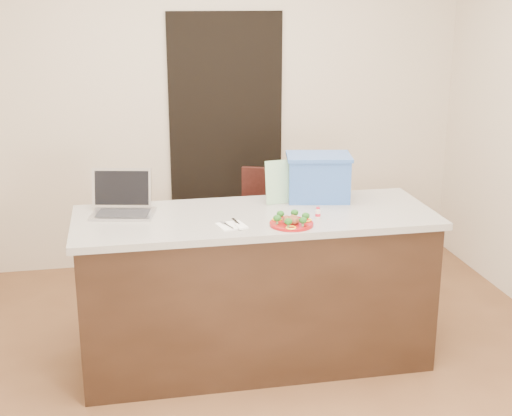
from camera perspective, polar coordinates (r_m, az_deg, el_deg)
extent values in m
plane|color=brown|center=(4.22, 0.62, -13.53)|extent=(4.00, 4.00, 0.00)
plane|color=beige|center=(5.66, -3.48, 8.89)|extent=(4.00, 0.00, 4.00)
plane|color=beige|center=(1.90, 13.20, -8.01)|extent=(4.00, 0.00, 4.00)
cube|color=black|center=(5.72, -2.39, 5.42)|extent=(0.90, 0.02, 2.00)
cube|color=black|center=(4.24, -0.05, -6.70)|extent=(2.00, 0.70, 0.88)
cube|color=beige|center=(4.07, -0.05, -0.76)|extent=(2.06, 0.76, 0.04)
cylinder|color=maroon|center=(3.88, 2.85, -1.29)|extent=(0.24, 0.24, 0.01)
torus|color=maroon|center=(3.87, 2.85, -1.22)|extent=(0.24, 0.24, 0.01)
sphere|color=brown|center=(3.87, 2.86, -0.94)|extent=(0.04, 0.04, 0.04)
sphere|color=brown|center=(3.84, 3.07, -1.07)|extent=(0.04, 0.04, 0.04)
sphere|color=brown|center=(3.86, 3.27, -1.01)|extent=(0.04, 0.04, 0.04)
sphere|color=brown|center=(3.87, 3.31, -0.92)|extent=(0.04, 0.04, 0.04)
sphere|color=brown|center=(3.89, 3.17, -0.84)|extent=(0.04, 0.04, 0.04)
sphere|color=brown|center=(3.90, 2.92, -0.80)|extent=(0.04, 0.04, 0.04)
sphere|color=brown|center=(3.89, 2.64, -0.81)|extent=(0.04, 0.04, 0.04)
sphere|color=brown|center=(3.88, 2.44, -0.87)|extent=(0.04, 0.04, 0.04)
sphere|color=brown|center=(3.86, 2.40, -0.96)|extent=(0.04, 0.04, 0.04)
sphere|color=brown|center=(3.85, 2.53, -1.04)|extent=(0.04, 0.04, 0.04)
ellipsoid|color=#144311|center=(3.92, 1.97, -0.47)|extent=(0.04, 0.04, 0.04)
ellipsoid|color=#144311|center=(3.84, 1.70, -0.82)|extent=(0.04, 0.04, 0.04)
ellipsoid|color=#144311|center=(3.79, 2.60, -1.09)|extent=(0.04, 0.04, 0.04)
ellipsoid|color=#144311|center=(3.81, 3.77, -0.99)|extent=(0.04, 0.04, 0.04)
ellipsoid|color=#144311|center=(3.89, 4.01, -0.63)|extent=(0.04, 0.04, 0.04)
ellipsoid|color=#144311|center=(3.94, 3.11, -0.38)|extent=(0.04, 0.04, 0.04)
torus|color=yellow|center=(3.92, 1.69, -0.90)|extent=(0.06, 0.06, 0.01)
torus|color=yellow|center=(3.78, 2.81, -1.57)|extent=(0.06, 0.06, 0.01)
torus|color=yellow|center=(3.92, 4.06, -0.95)|extent=(0.06, 0.06, 0.01)
cube|color=silver|center=(3.86, -1.97, -1.41)|extent=(0.17, 0.17, 0.01)
cube|color=silver|center=(3.84, -2.22, -1.43)|extent=(0.04, 0.10, 0.00)
cube|color=silver|center=(3.89, -2.35, -1.18)|extent=(0.04, 0.05, 0.00)
cube|color=white|center=(3.82, -1.42, -1.49)|extent=(0.03, 0.09, 0.01)
cube|color=silver|center=(3.91, -1.65, -1.06)|extent=(0.03, 0.11, 0.00)
cylinder|color=beige|center=(4.00, 4.97, -0.51)|extent=(0.03, 0.03, 0.05)
cylinder|color=beige|center=(3.99, 4.98, -0.12)|extent=(0.02, 0.02, 0.01)
cylinder|color=red|center=(3.99, 4.99, 0.01)|extent=(0.02, 0.02, 0.01)
cylinder|color=red|center=(4.00, 4.97, -0.54)|extent=(0.03, 0.03, 0.02)
cube|color=#B3B3B8|center=(4.12, -10.58, -0.46)|extent=(0.39, 0.31, 0.02)
cube|color=#B3B3B8|center=(4.20, -10.70, 1.61)|extent=(0.35, 0.13, 0.23)
cube|color=black|center=(4.19, -10.70, 1.59)|extent=(0.31, 0.11, 0.19)
cube|color=black|center=(4.10, -10.59, -0.40)|extent=(0.32, 0.22, 0.00)
cube|color=silver|center=(4.25, 1.94, 2.10)|extent=(0.19, 0.06, 0.26)
cube|color=#2C54A1|center=(4.34, 5.00, 2.33)|extent=(0.41, 0.32, 0.26)
cube|color=#2C54A1|center=(4.31, 5.05, 4.13)|extent=(0.43, 0.34, 0.02)
cube|color=black|center=(4.90, 1.78, -3.14)|extent=(0.55, 0.55, 0.04)
cube|color=black|center=(4.99, 1.31, 0.48)|extent=(0.42, 0.19, 0.49)
cylinder|color=black|center=(4.78, 0.08, -6.61)|extent=(0.04, 0.04, 0.46)
cylinder|color=black|center=(4.86, 4.37, -6.26)|extent=(0.04, 0.04, 0.46)
cylinder|color=black|center=(5.11, -0.72, -5.00)|extent=(0.04, 0.04, 0.46)
cylinder|color=black|center=(5.18, 3.29, -4.70)|extent=(0.04, 0.04, 0.46)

